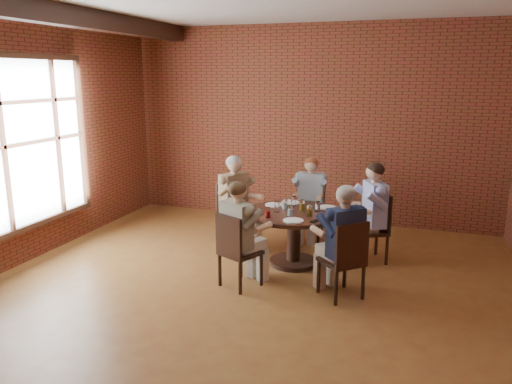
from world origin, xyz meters
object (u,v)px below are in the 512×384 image
(diner_c, at_px, (236,202))
(chair_d, at_px, (235,248))
(chair_e, at_px, (346,257))
(smartphone, at_px, (315,221))
(diner_e, at_px, (342,242))
(diner_a, at_px, (370,213))
(diner_d, at_px, (240,235))
(chair_b, at_px, (311,207))
(chair_a, at_px, (376,224))
(diner_b, at_px, (310,199))
(dining_table, at_px, (294,227))
(chair_c, at_px, (232,211))

(diner_c, bearing_deg, chair_d, -134.03)
(chair_e, bearing_deg, smartphone, -90.57)
(diner_e, bearing_deg, smartphone, -90.66)
(chair_d, distance_m, chair_e, 1.32)
(diner_c, distance_m, chair_d, 1.59)
(diner_c, relative_size, smartphone, 9.95)
(diner_a, distance_m, diner_d, 1.96)
(smartphone, bearing_deg, diner_e, -30.56)
(diner_d, bearing_deg, diner_a, -109.56)
(chair_b, xyz_separation_m, diner_d, (-0.41, -2.12, 0.16))
(chair_d, xyz_separation_m, chair_e, (1.31, 0.10, 0.00))
(chair_e, distance_m, diner_e, 0.18)
(chair_a, xyz_separation_m, diner_a, (-0.08, -0.04, 0.17))
(chair_e, height_order, diner_e, diner_e)
(chair_b, relative_size, diner_d, 0.69)
(diner_d, bearing_deg, chair_e, -152.88)
(chair_a, relative_size, smartphone, 7.01)
(chair_a, xyz_separation_m, diner_b, (-1.07, 0.62, 0.13))
(chair_b, bearing_deg, chair_d, -103.01)
(chair_a, bearing_deg, diner_e, -37.22)
(chair_a, xyz_separation_m, diner_c, (-2.06, -0.01, 0.16))
(diner_a, xyz_separation_m, chair_e, (-0.12, -1.35, -0.18))
(dining_table, distance_m, diner_e, 1.14)
(dining_table, distance_m, chair_c, 1.22)
(diner_a, distance_m, chair_b, 1.25)
(diner_a, xyz_separation_m, diner_e, (-0.18, -1.28, -0.02))
(chair_e, bearing_deg, diner_d, -42.21)
(chair_c, bearing_deg, diner_d, -129.56)
(diner_c, distance_m, smartphone, 1.63)
(chair_b, height_order, smartphone, chair_b)
(chair_c, bearing_deg, chair_a, -64.87)
(diner_c, xyz_separation_m, diner_d, (0.58, -1.40, -0.02))
(dining_table, height_order, diner_d, diner_d)
(diner_a, bearing_deg, chair_b, -153.09)
(diner_e, relative_size, smartphone, 9.74)
(diner_d, bearing_deg, smartphone, -120.29)
(diner_b, height_order, diner_c, diner_c)
(chair_c, bearing_deg, diner_b, -34.95)
(diner_c, xyz_separation_m, chair_d, (0.54, -1.48, -0.18))
(chair_b, bearing_deg, diner_b, -90.00)
(chair_a, xyz_separation_m, chair_e, (-0.20, -1.39, -0.01))
(diner_b, distance_m, diner_e, 2.11)
(diner_c, bearing_deg, smartphone, -96.22)
(chair_e, bearing_deg, diner_e, -90.00)
(chair_e, bearing_deg, dining_table, -90.00)
(chair_d, bearing_deg, chair_e, -149.62)
(chair_c, xyz_separation_m, diner_c, (0.08, -0.04, 0.17))
(chair_b, bearing_deg, diner_d, -102.45)
(chair_c, relative_size, smartphone, 6.95)
(chair_e, bearing_deg, chair_b, -110.92)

